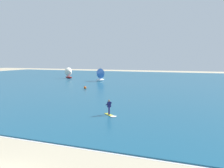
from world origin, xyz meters
TOP-DOWN VIEW (x-y plane):
  - ocean at (0.00, 50.79)m, footprint 160.00×90.00m
  - shoreline_foam at (1.68, 6.26)m, footprint 66.36×1.35m
  - kitesurfer at (0.72, 14.77)m, footprint 1.85×1.71m
  - sailboat_anchored_offshore at (-27.37, 53.50)m, footprint 3.33×2.98m
  - sailboat_near_shore at (-15.29, 48.58)m, footprint 2.96×3.38m
  - marker_buoy at (-11.57, 32.99)m, footprint 0.56×0.56m

SIDE VIEW (x-z plane):
  - shoreline_foam at x=1.68m, z-range 0.00..0.01m
  - ocean at x=0.00m, z-range 0.00..0.10m
  - marker_buoy at x=-11.57m, z-range 0.10..0.66m
  - kitesurfer at x=0.72m, z-range -0.13..1.54m
  - sailboat_anchored_offshore at x=-27.37m, z-range -0.06..3.68m
  - sailboat_near_shore at x=-15.29m, z-range -0.06..3.75m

